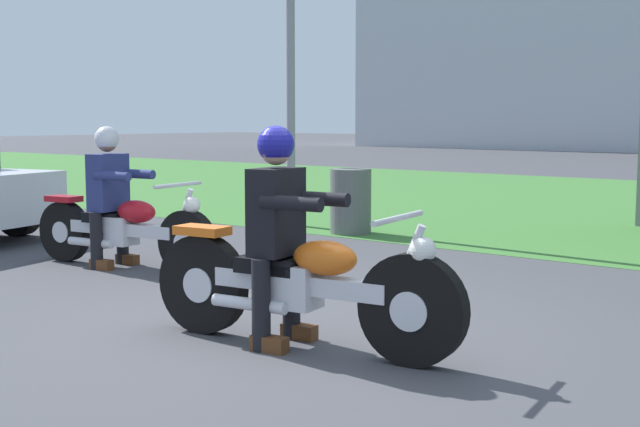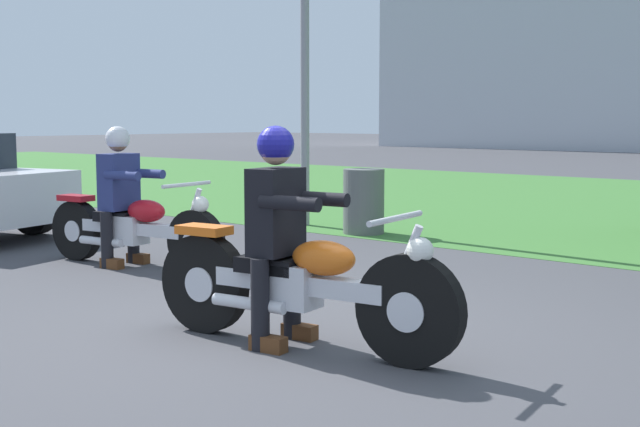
% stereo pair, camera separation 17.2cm
% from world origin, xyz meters
% --- Properties ---
extents(ground, '(120.00, 120.00, 0.00)m').
position_xyz_m(ground, '(0.00, 0.00, 0.00)').
color(ground, '#424247').
extents(motorcycle_lead, '(2.23, 0.70, 0.90)m').
position_xyz_m(motorcycle_lead, '(0.32, -0.24, 0.41)').
color(motorcycle_lead, black).
rests_on(motorcycle_lead, ground).
extents(rider_lead, '(0.59, 0.52, 1.42)m').
position_xyz_m(rider_lead, '(0.15, -0.26, 0.83)').
color(rider_lead, black).
rests_on(rider_lead, ground).
extents(motorcycle_follow, '(2.21, 0.70, 0.87)m').
position_xyz_m(motorcycle_follow, '(-2.91, 0.89, 0.38)').
color(motorcycle_follow, black).
rests_on(motorcycle_follow, ground).
extents(rider_follow, '(0.59, 0.52, 1.39)m').
position_xyz_m(rider_follow, '(-3.08, 0.87, 0.81)').
color(rider_follow, black).
rests_on(rider_follow, ground).
extents(trash_can, '(0.52, 0.52, 0.82)m').
position_xyz_m(trash_can, '(-2.68, 4.30, 0.41)').
color(trash_can, '#595E5B').
rests_on(trash_can, ground).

